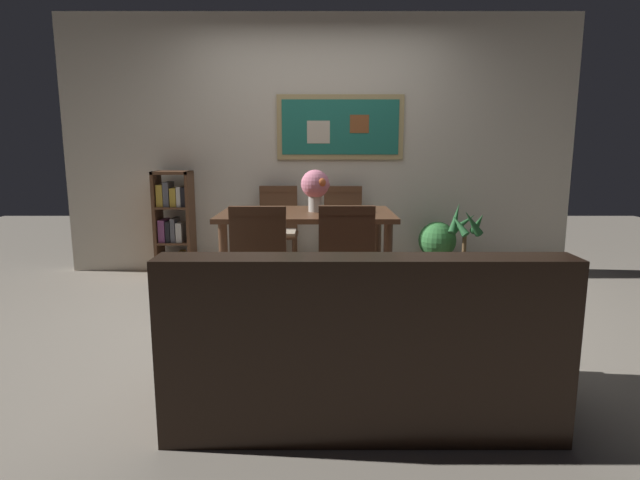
{
  "coord_description": "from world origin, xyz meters",
  "views": [
    {
      "loc": [
        0.02,
        -3.74,
        1.3
      ],
      "look_at": [
        0.03,
        -0.15,
        0.65
      ],
      "focal_mm": 28.93,
      "sensor_mm": 36.0,
      "label": 1
    }
  ],
  "objects_px": {
    "dining_chair_far_left": "(276,224)",
    "leather_couch": "(357,351)",
    "flower_vase": "(314,186)",
    "potted_ivy": "(435,245)",
    "dining_chair_far_right": "(342,224)",
    "bookshelf": "(172,225)",
    "potted_palm": "(462,256)",
    "dining_chair_near_left": "(259,258)",
    "dining_chair_near_right": "(344,257)",
    "dining_table": "(305,224)",
    "tv_remote": "(332,209)"
  },
  "relations": [
    {
      "from": "dining_table",
      "to": "bookshelf",
      "type": "bearing_deg",
      "value": 149.53
    },
    {
      "from": "dining_chair_near_left",
      "to": "dining_chair_near_right",
      "type": "relative_size",
      "value": 1.0
    },
    {
      "from": "leather_couch",
      "to": "tv_remote",
      "type": "distance_m",
      "value": 2.05
    },
    {
      "from": "dining_chair_far_left",
      "to": "dining_chair_near_right",
      "type": "bearing_deg",
      "value": -69.05
    },
    {
      "from": "potted_palm",
      "to": "tv_remote",
      "type": "bearing_deg",
      "value": -160.61
    },
    {
      "from": "dining_chair_near_right",
      "to": "tv_remote",
      "type": "bearing_deg",
      "value": 94.44
    },
    {
      "from": "dining_chair_far_right",
      "to": "bookshelf",
      "type": "relative_size",
      "value": 0.86
    },
    {
      "from": "dining_chair_far_left",
      "to": "potted_ivy",
      "type": "xyz_separation_m",
      "value": [
        1.61,
        0.01,
        -0.22
      ]
    },
    {
      "from": "dining_chair_near_right",
      "to": "bookshelf",
      "type": "height_order",
      "value": "bookshelf"
    },
    {
      "from": "dining_chair_far_left",
      "to": "tv_remote",
      "type": "distance_m",
      "value": 0.93
    },
    {
      "from": "dining_table",
      "to": "dining_chair_far_right",
      "type": "height_order",
      "value": "dining_chair_far_right"
    },
    {
      "from": "dining_chair_far_left",
      "to": "potted_ivy",
      "type": "relative_size",
      "value": 1.63
    },
    {
      "from": "bookshelf",
      "to": "leather_couch",
      "type": "bearing_deg",
      "value": -58.53
    },
    {
      "from": "dining_chair_near_right",
      "to": "dining_table",
      "type": "bearing_deg",
      "value": 110.83
    },
    {
      "from": "leather_couch",
      "to": "potted_ivy",
      "type": "relative_size",
      "value": 3.23
    },
    {
      "from": "dining_chair_far_left",
      "to": "flower_vase",
      "type": "height_order",
      "value": "flower_vase"
    },
    {
      "from": "leather_couch",
      "to": "potted_ivy",
      "type": "distance_m",
      "value": 2.89
    },
    {
      "from": "dining_table",
      "to": "dining_chair_near_left",
      "type": "bearing_deg",
      "value": -110.97
    },
    {
      "from": "dining_table",
      "to": "potted_ivy",
      "type": "relative_size",
      "value": 2.59
    },
    {
      "from": "potted_ivy",
      "to": "dining_chair_far_left",
      "type": "bearing_deg",
      "value": -179.82
    },
    {
      "from": "dining_chair_far_right",
      "to": "dining_chair_near_right",
      "type": "bearing_deg",
      "value": -91.87
    },
    {
      "from": "dining_chair_far_left",
      "to": "potted_ivy",
      "type": "bearing_deg",
      "value": 0.18
    },
    {
      "from": "dining_chair_near_left",
      "to": "dining_chair_far_left",
      "type": "bearing_deg",
      "value": 90.14
    },
    {
      "from": "dining_chair_far_right",
      "to": "flower_vase",
      "type": "xyz_separation_m",
      "value": [
        -0.27,
        -0.77,
        0.44
      ]
    },
    {
      "from": "dining_chair_far_left",
      "to": "potted_palm",
      "type": "height_order",
      "value": "dining_chair_far_left"
    },
    {
      "from": "dining_chair_far_left",
      "to": "dining_chair_near_left",
      "type": "xyz_separation_m",
      "value": [
        0.0,
        -1.6,
        0.0
      ]
    },
    {
      "from": "leather_couch",
      "to": "potted_palm",
      "type": "bearing_deg",
      "value": 63.97
    },
    {
      "from": "dining_chair_near_left",
      "to": "potted_palm",
      "type": "height_order",
      "value": "dining_chair_near_left"
    },
    {
      "from": "leather_couch",
      "to": "flower_vase",
      "type": "xyz_separation_m",
      "value": [
        -0.23,
        1.92,
        0.66
      ]
    },
    {
      "from": "leather_couch",
      "to": "flower_vase",
      "type": "height_order",
      "value": "flower_vase"
    },
    {
      "from": "bookshelf",
      "to": "potted_palm",
      "type": "height_order",
      "value": "bookshelf"
    },
    {
      "from": "dining_chair_near_left",
      "to": "flower_vase",
      "type": "height_order",
      "value": "flower_vase"
    },
    {
      "from": "dining_chair_near_right",
      "to": "flower_vase",
      "type": "bearing_deg",
      "value": 105.65
    },
    {
      "from": "bookshelf",
      "to": "tv_remote",
      "type": "relative_size",
      "value": 6.93
    },
    {
      "from": "dining_chair_far_right",
      "to": "flower_vase",
      "type": "distance_m",
      "value": 0.92
    },
    {
      "from": "dining_chair_near_left",
      "to": "tv_remote",
      "type": "relative_size",
      "value": 5.93
    },
    {
      "from": "dining_chair_near_left",
      "to": "flower_vase",
      "type": "distance_m",
      "value": 1.0
    },
    {
      "from": "dining_chair_far_left",
      "to": "potted_palm",
      "type": "xyz_separation_m",
      "value": [
        1.8,
        -0.27,
        -0.27
      ]
    },
    {
      "from": "bookshelf",
      "to": "flower_vase",
      "type": "xyz_separation_m",
      "value": [
        1.43,
        -0.78,
        0.45
      ]
    },
    {
      "from": "dining_chair_far_left",
      "to": "leather_couch",
      "type": "distance_m",
      "value": 2.79
    },
    {
      "from": "dining_table",
      "to": "potted_palm",
      "type": "xyz_separation_m",
      "value": [
        1.49,
        0.53,
        -0.4
      ]
    },
    {
      "from": "dining_chair_far_right",
      "to": "tv_remote",
      "type": "bearing_deg",
      "value": -99.54
    },
    {
      "from": "dining_chair_far_left",
      "to": "dining_chair_far_right",
      "type": "xyz_separation_m",
      "value": [
        0.65,
        -0.02,
        0.0
      ]
    },
    {
      "from": "dining_table",
      "to": "dining_chair_far_left",
      "type": "height_order",
      "value": "dining_chair_far_left"
    },
    {
      "from": "dining_table",
      "to": "dining_chair_far_right",
      "type": "relative_size",
      "value": 1.59
    },
    {
      "from": "bookshelf",
      "to": "potted_palm",
      "type": "bearing_deg",
      "value": -5.35
    },
    {
      "from": "bookshelf",
      "to": "dining_chair_near_left",
      "type": "bearing_deg",
      "value": -56.68
    },
    {
      "from": "dining_chair_far_left",
      "to": "leather_couch",
      "type": "height_order",
      "value": "dining_chair_far_left"
    },
    {
      "from": "dining_table",
      "to": "potted_palm",
      "type": "height_order",
      "value": "potted_palm"
    },
    {
      "from": "dining_chair_near_left",
      "to": "potted_ivy",
      "type": "height_order",
      "value": "dining_chair_near_left"
    }
  ]
}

